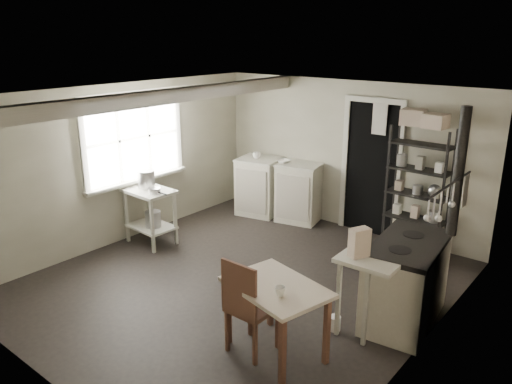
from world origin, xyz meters
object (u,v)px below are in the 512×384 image
Objects in this scene: stockpot at (146,180)px; work_table at (276,318)px; base_cabinets at (279,190)px; shelf_rack at (418,186)px; chair at (253,305)px; flour_sack at (422,245)px; stove at (406,283)px; prep_table at (151,217)px.

stockpot reaches higher than work_table.
shelf_rack is at bearing -9.75° from base_cabinets.
flour_sack is at bearing 80.48° from chair.
base_cabinets is 1.49× the size of chair.
prep_table is at bearing 178.84° from stove.
stockpot is at bearing -151.83° from flour_sack.
chair is (-0.21, -0.10, 0.10)m from work_table.
base_cabinets is 1.27× the size of stove.
shelf_rack is 3.33m from chair.
flour_sack is at bearing 29.58° from prep_table.
stockpot is 3.16m from chair.
prep_table is at bearing -150.42° from flour_sack.
stockpot is 0.15× the size of shelf_rack.
work_table is (-0.05, -3.19, -0.57)m from shelf_rack.
base_cabinets is at bearing 122.90° from chair.
shelf_rack is at bearing 127.86° from flour_sack.
stove is 1.60m from flour_sack.
shelf_rack reaches higher than chair.
work_table is at bearing -18.22° from stockpot.
stockpot is 0.18× the size of base_cabinets.
stove is at bearing -74.99° from flour_sack.
stove is at bearing -43.34° from base_cabinets.
prep_table reaches higher than flour_sack.
base_cabinets is at bearing 143.05° from stove.
shelf_rack is (2.29, 0.12, 0.49)m from base_cabinets.
flour_sack is (3.32, 1.89, -0.16)m from prep_table.
shelf_rack is at bearing 85.74° from chair.
work_table is (-0.71, -1.33, -0.06)m from stove.
shelf_rack reaches higher than base_cabinets.
work_table reaches higher than flour_sack.
work_table is 2.89m from flour_sack.
stockpot is 3.84m from shelf_rack.
prep_table reaches higher than work_table.
base_cabinets is at bearing 69.37° from prep_table.
chair is 3.02m from flour_sack.
stove is 1.51m from work_table.
work_table is 2.13× the size of flour_sack.
stove reaches higher than flour_sack.
stove is 1.21× the size of work_table.
work_table is at bearing -96.00° from flour_sack.
chair reaches higher than base_cabinets.
shelf_rack is 1.79× the size of chair.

